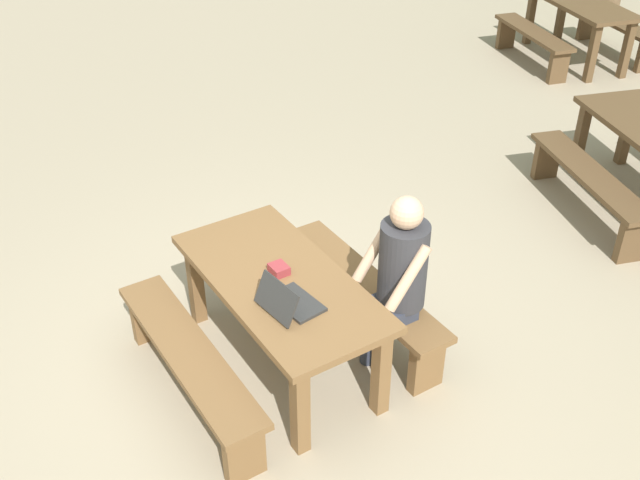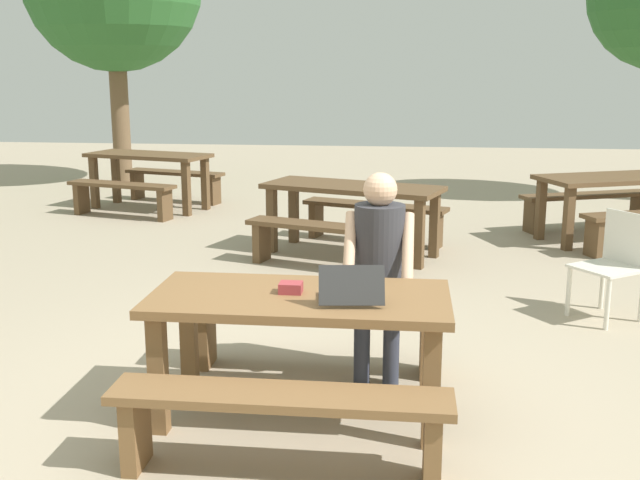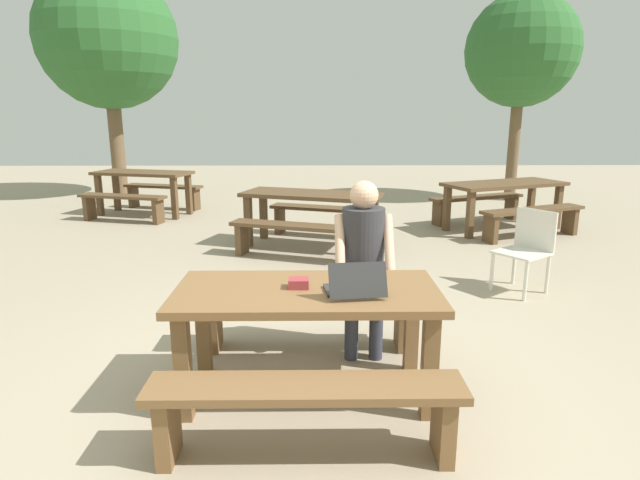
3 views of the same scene
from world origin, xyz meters
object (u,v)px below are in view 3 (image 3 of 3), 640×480
at_px(person_seated, 363,255).
at_px(picnic_table_rear, 143,179).
at_px(laptop, 355,286).
at_px(tree_right, 522,51).
at_px(picnic_table_mid, 311,202).
at_px(small_pouch, 299,283).
at_px(plastic_chair, 526,248).
at_px(tree_left, 108,39).
at_px(picnic_table_front, 307,306).
at_px(picnic_table_distant, 504,190).

xyz_separation_m(person_seated, picnic_table_rear, (-3.35, 5.50, -0.12)).
height_order(laptop, person_seated, person_seated).
bearing_deg(tree_right, laptop, -116.16).
height_order(picnic_table_mid, picnic_table_rear, picnic_table_rear).
distance_m(small_pouch, picnic_table_mid, 3.79).
bearing_deg(small_pouch, picnic_table_mid, 89.06).
distance_m(plastic_chair, tree_right, 6.49).
bearing_deg(laptop, tree_right, -122.75).
relative_size(laptop, small_pouch, 2.99).
xyz_separation_m(small_pouch, tree_left, (-4.10, 8.32, 2.48)).
xyz_separation_m(picnic_table_front, tree_left, (-4.15, 8.34, 2.62)).
xyz_separation_m(small_pouch, person_seated, (0.46, 0.61, 0.01)).
bearing_deg(person_seated, tree_right, 62.27).
distance_m(tree_left, tree_right, 8.29).
xyz_separation_m(person_seated, tree_left, (-4.56, 7.71, 2.46)).
relative_size(person_seated, plastic_chair, 1.57).
bearing_deg(picnic_table_mid, person_seated, -64.14).
bearing_deg(tree_left, person_seated, -59.40).
bearing_deg(tree_right, picnic_table_rear, -167.68).
distance_m(picnic_table_front, tree_left, 9.68).
distance_m(picnic_table_mid, tree_left, 6.68).
height_order(picnic_table_rear, tree_right, tree_right).
bearing_deg(tree_right, person_seated, -117.73).
xyz_separation_m(small_pouch, picnic_table_rear, (-2.89, 6.11, -0.11)).
relative_size(person_seated, picnic_table_rear, 0.72).
distance_m(plastic_chair, picnic_table_distant, 2.95).
bearing_deg(picnic_table_rear, laptop, -47.13).
height_order(laptop, tree_right, tree_right).
xyz_separation_m(picnic_table_mid, tree_right, (4.10, 3.86, 2.31)).
height_order(picnic_table_front, laptop, laptop).
height_order(small_pouch, picnic_table_mid, small_pouch).
height_order(picnic_table_distant, tree_left, tree_left).
bearing_deg(plastic_chair, tree_right, 125.52).
distance_m(picnic_table_rear, tree_right, 7.57).
bearing_deg(tree_left, picnic_table_front, -63.54).
relative_size(picnic_table_distant, tree_right, 0.50).
bearing_deg(plastic_chair, picnic_table_distant, 129.11).
xyz_separation_m(small_pouch, picnic_table_mid, (0.06, 3.79, -0.12)).
relative_size(tree_left, tree_right, 1.15).
height_order(small_pouch, tree_right, tree_right).
bearing_deg(person_seated, picnic_table_mid, 97.10).
xyz_separation_m(laptop, tree_left, (-4.44, 8.45, 2.45)).
xyz_separation_m(laptop, tree_right, (3.82, 7.77, 2.16)).
height_order(person_seated, plastic_chair, person_seated).
height_order(plastic_chair, picnic_table_distant, plastic_chair).
bearing_deg(picnic_table_rear, plastic_chair, -23.45).
xyz_separation_m(plastic_chair, picnic_table_rear, (-5.12, 4.14, 0.19)).
height_order(small_pouch, picnic_table_distant, small_pouch).
relative_size(small_pouch, plastic_chair, 0.15).
xyz_separation_m(laptop, small_pouch, (-0.34, 0.13, -0.02)).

